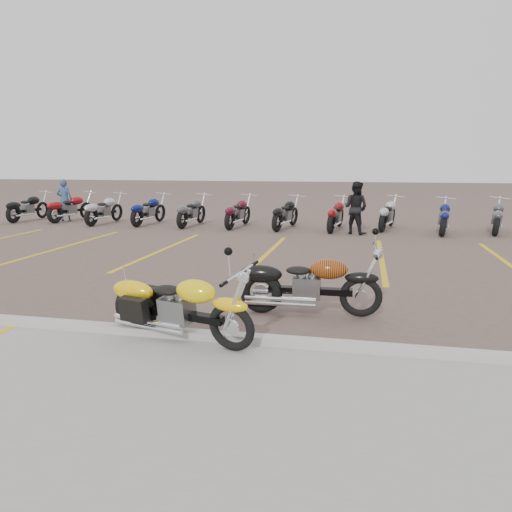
{
  "coord_description": "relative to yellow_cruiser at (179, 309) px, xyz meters",
  "views": [
    {
      "loc": [
        2.26,
        -7.66,
        2.2
      ],
      "look_at": [
        0.63,
        -0.16,
        0.75
      ],
      "focal_mm": 35.0,
      "sensor_mm": 36.0,
      "label": 1
    }
  ],
  "objects": [
    {
      "name": "person_a",
      "position": [
        -8.83,
        11.25,
        0.37
      ],
      "size": [
        0.65,
        0.5,
        1.58
      ],
      "primitive_type": "imported",
      "rotation": [
        0.0,
        0.0,
        3.36
      ],
      "color": "navy",
      "rests_on": "ground"
    },
    {
      "name": "ground",
      "position": [
        -0.08,
        2.08,
        -0.42
      ],
      "size": [
        100.0,
        100.0,
        0.0
      ],
      "primitive_type": "plane",
      "color": "brown",
      "rests_on": "ground"
    },
    {
      "name": "person_b",
      "position": [
        1.94,
        10.08,
        0.39
      ],
      "size": [
        0.98,
        0.91,
        1.62
      ],
      "primitive_type": "imported",
      "rotation": [
        0.0,
        0.0,
        2.65
      ],
      "color": "black",
      "rests_on": "ground"
    },
    {
      "name": "parking_stripes",
      "position": [
        -0.08,
        6.08,
        -0.42
      ],
      "size": [
        38.0,
        5.5,
        0.01
      ],
      "primitive_type": null,
      "color": "gold",
      "rests_on": "ground"
    },
    {
      "name": "flame_cruiser",
      "position": [
        1.41,
        1.42,
        0.0
      ],
      "size": [
        2.07,
        0.31,
        0.85
      ],
      "rotation": [
        0.09,
        0.0,
        0.03
      ],
      "color": "black",
      "rests_on": "ground"
    },
    {
      "name": "concrete_apron",
      "position": [
        -0.08,
        -2.42,
        -0.41
      ],
      "size": [
        60.0,
        5.0,
        0.01
      ],
      "primitive_type": "cube",
      "color": "#9E9B93",
      "rests_on": "ground"
    },
    {
      "name": "yellow_cruiser",
      "position": [
        0.0,
        0.0,
        0.0
      ],
      "size": [
        2.01,
        0.65,
        0.84
      ],
      "rotation": [
        0.13,
        0.0,
        -0.26
      ],
      "color": "black",
      "rests_on": "ground"
    },
    {
      "name": "bg_bike_row",
      "position": [
        -2.02,
        11.06,
        0.13
      ],
      "size": [
        17.41,
        2.07,
        1.1
      ],
      "color": "black",
      "rests_on": "ground"
    },
    {
      "name": "curb",
      "position": [
        -0.08,
        0.08,
        -0.36
      ],
      "size": [
        60.0,
        0.18,
        0.12
      ],
      "primitive_type": "cube",
      "color": "#ADAAA3",
      "rests_on": "ground"
    }
  ]
}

